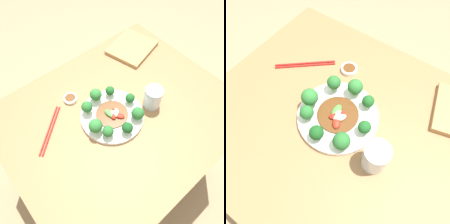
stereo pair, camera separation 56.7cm
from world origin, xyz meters
The scene contains 15 objects.
ground_plane centered at (0.00, 0.00, 0.00)m, with size 8.00×8.00×0.00m, color #9E8460.
table centered at (0.00, 0.00, 0.39)m, with size 1.02×0.84×0.77m.
plate centered at (0.04, -0.01, 0.78)m, with size 0.28×0.28×0.02m.
broccoli_southeast centered at (0.11, -0.09, 0.83)m, with size 0.05×0.05×0.07m.
broccoli_south centered at (0.04, -0.12, 0.83)m, with size 0.05×0.05×0.07m.
broccoli_east centered at (0.14, 0.01, 0.83)m, with size 0.06×0.06×0.07m.
broccoli_southwest centered at (-0.02, -0.10, 0.82)m, with size 0.04×0.04×0.05m.
broccoli_northeast centered at (0.12, 0.06, 0.83)m, with size 0.05×0.05×0.06m.
broccoli_north centered at (0.05, 0.10, 0.82)m, with size 0.05×0.05×0.06m.
broccoli_northwest centered at (-0.03, 0.07, 0.83)m, with size 0.06×0.06×0.06m.
broccoli_west centered at (-0.06, -0.01, 0.82)m, with size 0.04×0.04×0.05m.
stirfry_center centered at (0.04, 0.00, 0.80)m, with size 0.14×0.14×0.02m.
drinking_glass centered at (-0.14, 0.06, 0.83)m, with size 0.08×0.08×0.10m.
chopsticks centered at (0.28, -0.13, 0.78)m, with size 0.19×0.17×0.01m.
sauce_dish centered at (0.13, -0.20, 0.78)m, with size 0.06×0.06×0.02m.
Camera 2 is at (-0.17, 0.28, 1.44)m, focal length 35.00 mm.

